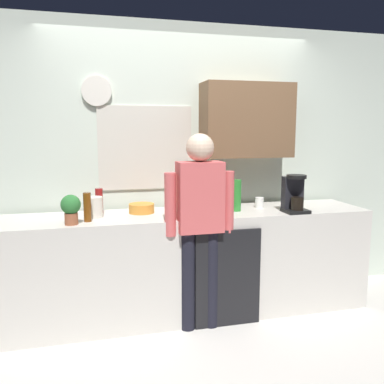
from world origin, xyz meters
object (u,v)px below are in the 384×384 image
Objects in this scene: potted_plant at (71,208)px; dish_soap at (204,199)px; cup_white_mug at (259,202)px; person_at_sink at (200,216)px; coffee_maker at (294,195)px; storage_canister at (94,207)px; bottle_red_vinegar at (99,201)px; bottle_clear_soda at (236,195)px; cup_yellow_cup at (298,202)px; bottle_amber_beer at (87,207)px; mixing_bowl at (142,208)px.

potted_plant is 1.28× the size of dish_soap.
person_at_sink reaches higher than cup_white_mug.
coffee_maker is 3.47× the size of cup_white_mug.
potted_plant is 1.35× the size of storage_canister.
coffee_maker is at bearing 11.71° from person_at_sink.
bottle_red_vinegar is at bearing 71.24° from storage_canister.
potted_plant is 1.23m from dish_soap.
bottle_clear_soda is 1.65× the size of storage_canister.
potted_plant is (-2.04, -0.24, 0.09)m from cup_yellow_cup.
potted_plant is (-0.12, -0.07, 0.02)m from bottle_amber_beer.
storage_canister is at bearing -108.76° from bottle_red_vinegar.
coffee_maker is 1.83× the size of dish_soap.
dish_soap is at bearing 8.81° from mixing_bowl.
cup_yellow_cup is 1.47m from mixing_bowl.
mixing_bowl is (-1.30, 0.29, -0.11)m from coffee_maker.
dish_soap reaches higher than cup_yellow_cup.
potted_plant is at bearing -121.54° from bottle_red_vinegar.
cup_white_mug is 1.49m from storage_canister.
mixing_bowl is at bearing 171.81° from bottle_clear_soda.
potted_plant is at bearing -151.75° from mixing_bowl.
bottle_red_vinegar is at bearing 58.46° from potted_plant.
coffee_maker is 1.88m from potted_plant.
coffee_maker is 0.90m from person_at_sink.
bottle_red_vinegar is (-1.18, 0.17, -0.03)m from bottle_clear_soda.
coffee_maker is 1.50× the size of bottle_red_vinegar.
bottle_clear_soda is at bearing -175.70° from cup_yellow_cup.
person_at_sink reaches higher than coffee_maker.
potted_plant reaches higher than bottle_red_vinegar.
mixing_bowl is at bearing 27.28° from bottle_amber_beer.
person_at_sink is (0.77, -0.45, -0.07)m from bottle_red_vinegar.
dish_soap is (0.59, 0.09, 0.04)m from mixing_bowl.
coffee_maker is 0.21× the size of person_at_sink.
cup_yellow_cup is 1.87m from storage_canister.
cup_yellow_cup is 1.10m from person_at_sink.
coffee_maker is 0.29m from cup_yellow_cup.
coffee_maker is at bearing -126.91° from cup_yellow_cup.
storage_canister is (-1.23, 0.03, -0.05)m from bottle_clear_soda.
cup_white_mug is 0.77m from person_at_sink.
bottle_red_vinegar is 0.37m from mixing_bowl.
bottle_clear_soda is 2.95× the size of cup_white_mug.
coffee_maker is at bearing -1.80° from bottle_amber_beer.
person_at_sink is at bearing -173.02° from coffee_maker.
storage_canister is (-0.40, -0.08, 0.04)m from mixing_bowl.
bottle_amber_beer is 1.28m from bottle_clear_soda.
bottle_clear_soda is at bearing 38.98° from person_at_sink.
person_at_sink is (0.99, -0.09, -0.10)m from potted_plant.
potted_plant is at bearing -173.35° from cup_yellow_cup.
storage_canister is at bearing -179.58° from cup_yellow_cup.
bottle_clear_soda is 0.17× the size of person_at_sink.
cup_yellow_cup is at bearing 22.03° from person_at_sink.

